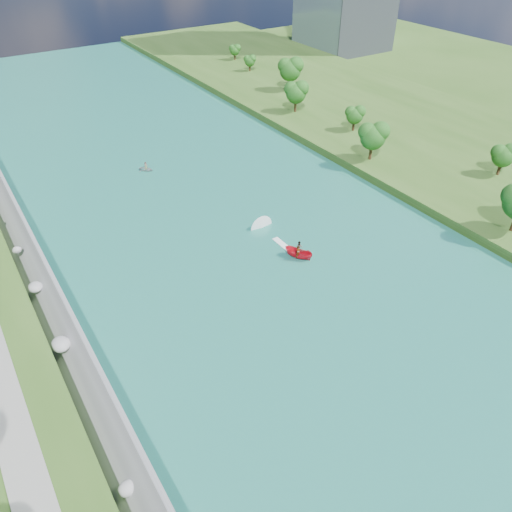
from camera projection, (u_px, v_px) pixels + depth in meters
ground at (334, 329)px, 55.64m from camera, size 260.00×260.00×0.00m
river_water at (240, 243)px, 69.18m from camera, size 55.00×240.00×0.10m
berm_east at (473, 156)px, 90.43m from camera, size 44.00×240.00×1.50m
riprap_bank at (48, 304)px, 56.35m from camera, size 4.74×236.00×4.32m
trees_east at (488, 165)px, 76.37m from camera, size 18.35×139.12×9.95m
motorboat at (291, 247)px, 67.19m from camera, size 3.60×18.81×2.19m
raft at (146, 169)px, 87.04m from camera, size 3.06×3.21×1.50m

